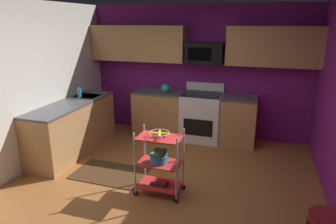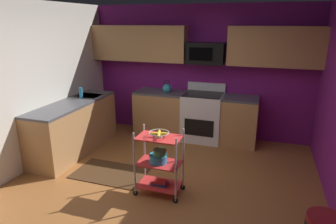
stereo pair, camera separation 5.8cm
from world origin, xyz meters
name	(u,v)px [view 2 (the right image)]	position (x,y,z in m)	size (l,w,h in m)	color
floor	(158,193)	(0.00, 0.00, -0.02)	(4.40, 4.80, 0.04)	#995B2D
wall_back	(199,72)	(0.00, 2.43, 1.30)	(4.52, 0.06, 2.60)	#751970
wall_left	(18,90)	(-2.23, 0.00, 1.30)	(0.06, 4.80, 2.60)	silver
counter_run	(143,121)	(-0.86, 1.52, 0.46)	(3.41, 2.56, 0.92)	#B27F4C
oven_range	(203,116)	(0.17, 2.10, 0.48)	(0.76, 0.65, 1.10)	white
upper_cabinets	(196,45)	(-0.04, 2.23, 1.85)	(4.40, 0.33, 0.70)	#B27F4C
microwave	(206,53)	(0.17, 2.21, 1.70)	(0.70, 0.39, 0.40)	black
rolling_cart	(159,163)	(0.02, -0.02, 0.45)	(0.64, 0.37, 0.91)	silver
fruit_bowl	(159,134)	(0.02, -0.02, 0.88)	(0.27, 0.27, 0.07)	silver
mixing_bowl_large	(158,158)	(0.01, -0.02, 0.52)	(0.25, 0.25, 0.11)	#338CBF
mixing_bowl_small	(160,152)	(0.04, -0.03, 0.62)	(0.18, 0.18, 0.08)	#387F4C
book_stack	(159,183)	(0.02, -0.02, 0.15)	(0.22, 0.16, 0.04)	#1E4C8C
kettle	(167,88)	(-0.58, 2.10, 1.00)	(0.21, 0.18, 0.26)	teal
dish_soap_bottle	(81,93)	(-1.91, 1.12, 1.02)	(0.06, 0.06, 0.20)	#2D8CBF
floor_rug	(110,173)	(-0.90, 0.25, 0.01)	(1.10, 0.70, 0.01)	#472D19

